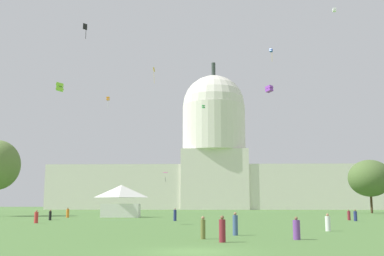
{
  "coord_description": "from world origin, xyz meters",
  "views": [
    {
      "loc": [
        0.65,
        -23.39,
        2.29
      ],
      "look_at": [
        -2.93,
        91.23,
        21.14
      ],
      "focal_mm": 43.48,
      "sensor_mm": 36.0,
      "label": 1
    }
  ],
  "objects_px": {
    "person_red_edge_west": "(36,217)",
    "kite_black_mid": "(85,28)",
    "kite_lime_low": "(60,87)",
    "kite_white_high": "(334,10)",
    "kite_magenta_low": "(167,175)",
    "person_black_back_right": "(50,215)",
    "kite_gold_high": "(154,72)",
    "kite_violet_mid": "(269,89)",
    "person_navy_near_tent": "(355,216)",
    "person_maroon_mid_right": "(222,230)",
    "tree_east_near": "(370,178)",
    "person_white_mid_center": "(328,223)",
    "kite_orange_mid": "(108,99)",
    "kite_blue_high": "(271,51)",
    "event_tent": "(121,201)",
    "person_denim_aisle_center": "(235,225)",
    "person_navy_lawn_far_right": "(175,215)",
    "person_maroon_front_center": "(349,215)",
    "person_purple_deep_crowd": "(297,229)",
    "person_orange_edge_east": "(68,213)",
    "kite_green_high": "(203,107)",
    "capitol_building": "(214,162)"
  },
  "relations": [
    {
      "from": "person_maroon_front_center",
      "to": "person_navy_near_tent",
      "type": "distance_m",
      "value": 3.26
    },
    {
      "from": "event_tent",
      "to": "person_denim_aisle_center",
      "type": "xyz_separation_m",
      "value": [
        17.4,
        -48.17,
        -2.12
      ]
    },
    {
      "from": "kite_lime_low",
      "to": "kite_white_high",
      "type": "xyz_separation_m",
      "value": [
        51.99,
        70.98,
        39.61
      ]
    },
    {
      "from": "person_orange_edge_east",
      "to": "kite_black_mid",
      "type": "relative_size",
      "value": 0.7
    },
    {
      "from": "person_purple_deep_crowd",
      "to": "kite_gold_high",
      "type": "height_order",
      "value": "kite_gold_high"
    },
    {
      "from": "person_orange_edge_east",
      "to": "kite_white_high",
      "type": "bearing_deg",
      "value": -163.35
    },
    {
      "from": "event_tent",
      "to": "kite_orange_mid",
      "type": "relative_size",
      "value": 2.24
    },
    {
      "from": "tree_east_near",
      "to": "person_white_mid_center",
      "type": "xyz_separation_m",
      "value": [
        -32.02,
        -81.34,
        -8.3
      ]
    },
    {
      "from": "person_navy_lawn_far_right",
      "to": "person_maroon_front_center",
      "type": "xyz_separation_m",
      "value": [
        24.98,
        3.72,
        -0.1
      ]
    },
    {
      "from": "person_black_back_right",
      "to": "kite_gold_high",
      "type": "xyz_separation_m",
      "value": [
        7.84,
        59.4,
        38.69
      ]
    },
    {
      "from": "kite_lime_low",
      "to": "kite_orange_mid",
      "type": "relative_size",
      "value": 0.31
    },
    {
      "from": "kite_white_high",
      "to": "person_black_back_right",
      "type": "bearing_deg",
      "value": 41.52
    },
    {
      "from": "person_denim_aisle_center",
      "to": "kite_blue_high",
      "type": "height_order",
      "value": "kite_blue_high"
    },
    {
      "from": "person_maroon_mid_right",
      "to": "person_navy_lawn_far_right",
      "type": "bearing_deg",
      "value": 178.0
    },
    {
      "from": "person_navy_near_tent",
      "to": "kite_violet_mid",
      "type": "relative_size",
      "value": 1.09
    },
    {
      "from": "kite_gold_high",
      "to": "kite_orange_mid",
      "type": "bearing_deg",
      "value": -6.79
    },
    {
      "from": "person_navy_near_tent",
      "to": "kite_orange_mid",
      "type": "height_order",
      "value": "kite_orange_mid"
    },
    {
      "from": "person_denim_aisle_center",
      "to": "kite_white_high",
      "type": "distance_m",
      "value": 107.35
    },
    {
      "from": "kite_black_mid",
      "to": "kite_magenta_low",
      "type": "height_order",
      "value": "kite_black_mid"
    },
    {
      "from": "kite_blue_high",
      "to": "person_red_edge_west",
      "type": "bearing_deg",
      "value": 95.35
    },
    {
      "from": "person_black_back_right",
      "to": "kite_gold_high",
      "type": "bearing_deg",
      "value": -14.04
    },
    {
      "from": "kite_lime_low",
      "to": "kite_white_high",
      "type": "bearing_deg",
      "value": -47.86
    },
    {
      "from": "kite_magenta_low",
      "to": "kite_blue_high",
      "type": "bearing_deg",
      "value": -175.77
    },
    {
      "from": "person_navy_lawn_far_right",
      "to": "person_maroon_front_center",
      "type": "height_order",
      "value": "person_navy_lawn_far_right"
    },
    {
      "from": "person_maroon_front_center",
      "to": "kite_white_high",
      "type": "relative_size",
      "value": 1.58
    },
    {
      "from": "person_red_edge_west",
      "to": "kite_black_mid",
      "type": "bearing_deg",
      "value": -88.67
    },
    {
      "from": "person_orange_edge_east",
      "to": "kite_violet_mid",
      "type": "height_order",
      "value": "kite_violet_mid"
    },
    {
      "from": "person_purple_deep_crowd",
      "to": "kite_orange_mid",
      "type": "distance_m",
      "value": 105.05
    },
    {
      "from": "event_tent",
      "to": "kite_green_high",
      "type": "xyz_separation_m",
      "value": [
        14.2,
        92.74,
        36.74
      ]
    },
    {
      "from": "person_red_edge_west",
      "to": "kite_gold_high",
      "type": "relative_size",
      "value": 0.33
    },
    {
      "from": "kite_magenta_low",
      "to": "person_white_mid_center",
      "type": "bearing_deg",
      "value": 132.98
    },
    {
      "from": "event_tent",
      "to": "person_denim_aisle_center",
      "type": "relative_size",
      "value": 4.18
    },
    {
      "from": "capitol_building",
      "to": "kite_violet_mid",
      "type": "bearing_deg",
      "value": -86.8
    },
    {
      "from": "person_red_edge_west",
      "to": "person_orange_edge_east",
      "type": "bearing_deg",
      "value": -55.0
    },
    {
      "from": "person_maroon_mid_right",
      "to": "kite_orange_mid",
      "type": "bearing_deg",
      "value": -174.03
    },
    {
      "from": "person_black_back_right",
      "to": "person_white_mid_center",
      "type": "distance_m",
      "value": 42.24
    },
    {
      "from": "person_maroon_front_center",
      "to": "person_white_mid_center",
      "type": "relative_size",
      "value": 1.02
    },
    {
      "from": "person_navy_near_tent",
      "to": "kite_black_mid",
      "type": "distance_m",
      "value": 46.68
    },
    {
      "from": "person_navy_lawn_far_right",
      "to": "kite_green_high",
      "type": "distance_m",
      "value": 117.6
    },
    {
      "from": "kite_magenta_low",
      "to": "kite_violet_mid",
      "type": "height_order",
      "value": "kite_violet_mid"
    },
    {
      "from": "person_black_back_right",
      "to": "kite_blue_high",
      "type": "height_order",
      "value": "kite_blue_high"
    },
    {
      "from": "person_black_back_right",
      "to": "person_maroon_mid_right",
      "type": "bearing_deg",
      "value": -155.08
    },
    {
      "from": "person_white_mid_center",
      "to": "kite_green_high",
      "type": "height_order",
      "value": "kite_green_high"
    },
    {
      "from": "person_maroon_mid_right",
      "to": "kite_white_high",
      "type": "relative_size",
      "value": 1.66
    },
    {
      "from": "person_orange_edge_east",
      "to": "kite_violet_mid",
      "type": "relative_size",
      "value": 1.18
    },
    {
      "from": "person_white_mid_center",
      "to": "kite_violet_mid",
      "type": "height_order",
      "value": "kite_violet_mid"
    },
    {
      "from": "person_red_edge_west",
      "to": "tree_east_near",
      "type": "bearing_deg",
      "value": -106.75
    },
    {
      "from": "person_black_back_right",
      "to": "kite_violet_mid",
      "type": "xyz_separation_m",
      "value": [
        33.4,
        10.15,
        21.07
      ]
    },
    {
      "from": "event_tent",
      "to": "kite_lime_low",
      "type": "distance_m",
      "value": 35.05
    },
    {
      "from": "person_white_mid_center",
      "to": "kite_magenta_low",
      "type": "relative_size",
      "value": 0.74
    }
  ]
}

